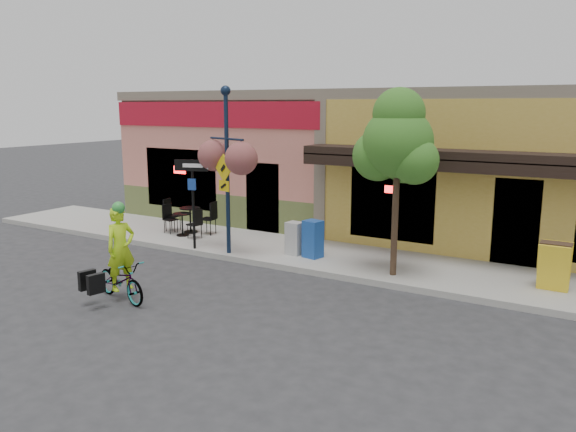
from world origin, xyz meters
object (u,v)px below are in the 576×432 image
object	(u,v)px
cyclist_rider	(121,260)
street_tree	(396,183)
lamp_post	(227,171)
newspaper_box_grey	(295,238)
newspaper_box_blue	(313,239)
one_way_sign	(193,205)
bicycle	(121,280)
building	(401,159)

from	to	relation	value
cyclist_rider	street_tree	bearing A→B (deg)	-33.58
lamp_post	newspaper_box_grey	xyz separation A→B (m)	(1.60, 0.76, -1.76)
newspaper_box_grey	street_tree	size ratio (longest dim) A/B	0.20
newspaper_box_blue	one_way_sign	bearing A→B (deg)	-152.76
bicycle	lamp_post	world-z (taller)	lamp_post
cyclist_rider	lamp_post	size ratio (longest dim) A/B	0.40
cyclist_rider	lamp_post	xyz separation A→B (m)	(-0.07, 3.82, 1.47)
newspaper_box_grey	lamp_post	bearing A→B (deg)	-149.01
lamp_post	newspaper_box_grey	bearing A→B (deg)	42.76
cyclist_rider	street_tree	world-z (taller)	street_tree
one_way_sign	newspaper_box_blue	bearing A→B (deg)	-4.75
bicycle	newspaper_box_blue	bearing A→B (deg)	-11.94
cyclist_rider	street_tree	xyz separation A→B (m)	(4.42, 4.17, 1.44)
building	lamp_post	world-z (taller)	lamp_post
building	cyclist_rider	xyz separation A→B (m)	(-2.30, -10.56, -1.37)
one_way_sign	newspaper_box_grey	bearing A→B (deg)	-1.49
one_way_sign	newspaper_box_blue	world-z (taller)	one_way_sign
bicycle	one_way_sign	size ratio (longest dim) A/B	0.68
one_way_sign	bicycle	bearing A→B (deg)	-92.79
building	bicycle	size ratio (longest dim) A/B	10.93
street_tree	lamp_post	bearing A→B (deg)	-175.59
bicycle	street_tree	xyz separation A→B (m)	(4.47, 4.17, 1.88)
building	one_way_sign	world-z (taller)	building
lamp_post	newspaper_box_blue	xyz separation A→B (m)	(2.15, 0.74, -1.71)
bicycle	one_way_sign	xyz separation A→B (m)	(-1.11, 3.71, 0.94)
newspaper_box_blue	street_tree	size ratio (longest dim) A/B	0.22
cyclist_rider	newspaper_box_blue	xyz separation A→B (m)	(2.08, 4.56, -0.24)
newspaper_box_blue	lamp_post	bearing A→B (deg)	-148.42
lamp_post	one_way_sign	size ratio (longest dim) A/B	1.79
one_way_sign	street_tree	xyz separation A→B (m)	(5.58, 0.45, 0.94)
newspaper_box_grey	bicycle	bearing A→B (deg)	-103.55
building	newspaper_box_grey	size ratio (longest dim) A/B	20.96
cyclist_rider	one_way_sign	distance (m)	3.92
building	one_way_sign	size ratio (longest dim) A/B	7.39
cyclist_rider	newspaper_box_blue	distance (m)	5.02
street_tree	newspaper_box_grey	bearing A→B (deg)	171.78
newspaper_box_blue	street_tree	xyz separation A→B (m)	(2.34, -0.40, 1.68)
newspaper_box_blue	newspaper_box_grey	size ratio (longest dim) A/B	1.12
building	one_way_sign	bearing A→B (deg)	-116.77
building	lamp_post	bearing A→B (deg)	-109.33
one_way_sign	street_tree	distance (m)	5.68
cyclist_rider	lamp_post	bearing A→B (deg)	14.17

